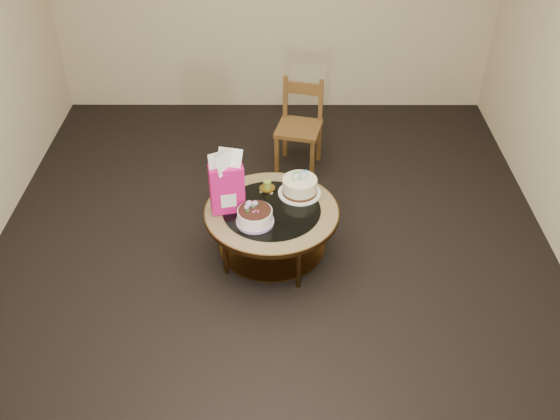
{
  "coord_description": "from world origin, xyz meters",
  "views": [
    {
      "loc": [
        0.07,
        -3.69,
        3.31
      ],
      "look_at": [
        0.06,
        0.02,
        0.44
      ],
      "focal_mm": 40.0,
      "sensor_mm": 36.0,
      "label": 1
    }
  ],
  "objects_px": {
    "coffee_table": "(272,218)",
    "cream_cake": "(300,187)",
    "gift_bag": "(227,182)",
    "decorated_cake": "(255,217)",
    "dining_chair": "(300,126)"
  },
  "relations": [
    {
      "from": "coffee_table",
      "to": "decorated_cake",
      "type": "distance_m",
      "value": 0.24
    },
    {
      "from": "decorated_cake",
      "to": "gift_bag",
      "type": "height_order",
      "value": "gift_bag"
    },
    {
      "from": "coffee_table",
      "to": "cream_cake",
      "type": "height_order",
      "value": "cream_cake"
    },
    {
      "from": "coffee_table",
      "to": "decorated_cake",
      "type": "height_order",
      "value": "decorated_cake"
    },
    {
      "from": "cream_cake",
      "to": "gift_bag",
      "type": "xyz_separation_m",
      "value": [
        -0.54,
        -0.19,
        0.18
      ]
    },
    {
      "from": "gift_bag",
      "to": "dining_chair",
      "type": "height_order",
      "value": "gift_bag"
    },
    {
      "from": "coffee_table",
      "to": "cream_cake",
      "type": "distance_m",
      "value": 0.33
    },
    {
      "from": "coffee_table",
      "to": "cream_cake",
      "type": "xyz_separation_m",
      "value": [
        0.21,
        0.2,
        0.15
      ]
    },
    {
      "from": "dining_chair",
      "to": "coffee_table",
      "type": "bearing_deg",
      "value": -86.96
    },
    {
      "from": "decorated_cake",
      "to": "cream_cake",
      "type": "relative_size",
      "value": 0.84
    },
    {
      "from": "decorated_cake",
      "to": "cream_cake",
      "type": "xyz_separation_m",
      "value": [
        0.33,
        0.36,
        0.01
      ]
    },
    {
      "from": "cream_cake",
      "to": "dining_chair",
      "type": "relative_size",
      "value": 0.4
    },
    {
      "from": "decorated_cake",
      "to": "coffee_table",
      "type": "bearing_deg",
      "value": 52.56
    },
    {
      "from": "dining_chair",
      "to": "decorated_cake",
      "type": "bearing_deg",
      "value": -90.37
    },
    {
      "from": "cream_cake",
      "to": "gift_bag",
      "type": "relative_size",
      "value": 0.67
    }
  ]
}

